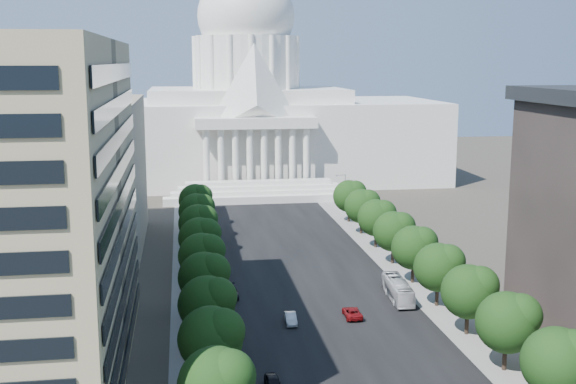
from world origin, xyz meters
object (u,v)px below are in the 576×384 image
car_silver (291,319)px  car_dark_b (231,293)px  city_bus (398,290)px  car_dark_a (273,383)px  car_red (352,313)px

car_silver → car_dark_b: (-7.80, 13.02, 0.06)m
car_silver → city_bus: size_ratio=0.39×
car_silver → city_bus: bearing=26.0°
car_dark_b → city_bus: size_ratio=0.47×
car_dark_a → car_red: car_dark_a is taller
car_dark_a → car_dark_b: size_ratio=0.80×
car_dark_a → city_bus: 37.29m
car_silver → car_dark_b: car_dark_b is taller
car_dark_b → city_bus: 26.79m
car_dark_a → city_bus: bearing=49.5°
car_red → city_bus: 11.47m
car_dark_a → car_red: (14.65, 21.80, -0.03)m
car_red → city_bus: city_bus is taller
car_dark_a → car_dark_b: car_dark_b is taller
car_dark_a → car_dark_b: bearing=93.5°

